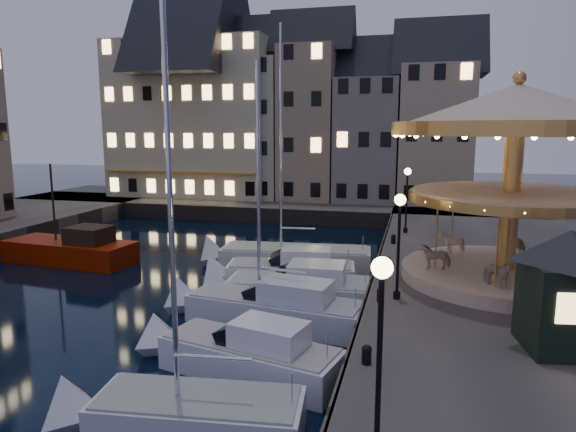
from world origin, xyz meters
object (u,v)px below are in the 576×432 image
(motorboat_b, at_px, (239,355))
(red_fishing_boat, at_px, (72,251))
(bollard_c, at_px, (388,262))
(bollard_b, at_px, (380,294))
(motorboat_c, at_px, (267,307))
(streetlamp_b, at_px, (399,231))
(motorboat_d, at_px, (291,290))
(motorboat_f, at_px, (286,257))
(bollard_a, at_px, (367,354))
(carousel, at_px, (515,146))
(ticket_kiosk, at_px, (568,270))
(motorboat_e, at_px, (283,273))
(streetlamp_a, at_px, (380,327))
(streetlamp_c, at_px, (407,191))
(motorboat_a, at_px, (178,417))

(motorboat_b, height_order, red_fishing_boat, red_fishing_boat)
(red_fishing_boat, bearing_deg, bollard_c, -4.36)
(bollard_b, relative_size, motorboat_c, 0.05)
(streetlamp_b, relative_size, motorboat_d, 0.54)
(motorboat_f, bearing_deg, motorboat_b, -82.14)
(streetlamp_b, height_order, bollard_a, streetlamp_b)
(carousel, bearing_deg, streetlamp_b, -141.12)
(bollard_c, height_order, motorboat_b, motorboat_b)
(bollard_c, bearing_deg, ticket_kiosk, -54.82)
(motorboat_b, bearing_deg, ticket_kiosk, 8.24)
(motorboat_e, bearing_deg, motorboat_d, -67.99)
(streetlamp_b, relative_size, bollard_c, 7.32)
(red_fishing_boat, bearing_deg, motorboat_f, 10.40)
(streetlamp_b, bearing_deg, streetlamp_a, -90.00)
(streetlamp_c, relative_size, motorboat_d, 0.54)
(motorboat_e, distance_m, red_fishing_boat, 13.42)
(streetlamp_a, xyz_separation_m, motorboat_d, (-4.82, 12.05, -3.38))
(streetlamp_a, bearing_deg, ticket_kiosk, 51.81)
(motorboat_a, relative_size, motorboat_d, 1.40)
(streetlamp_a, distance_m, motorboat_e, 16.19)
(streetlamp_c, relative_size, ticket_kiosk, 0.99)
(motorboat_c, relative_size, red_fishing_boat, 1.37)
(motorboat_b, relative_size, carousel, 0.69)
(red_fishing_boat, bearing_deg, motorboat_c, -24.76)
(motorboat_b, xyz_separation_m, red_fishing_boat, (-14.43, 10.91, 0.07))
(bollard_b, bearing_deg, motorboat_f, 124.70)
(motorboat_f, bearing_deg, bollard_b, -55.30)
(carousel, bearing_deg, motorboat_c, -156.51)
(motorboat_a, distance_m, ticket_kiosk, 11.95)
(motorboat_f, bearing_deg, bollard_a, -66.98)
(bollard_c, relative_size, motorboat_b, 0.08)
(carousel, bearing_deg, bollard_a, -118.05)
(streetlamp_a, distance_m, streetlamp_b, 10.00)
(bollard_a, bearing_deg, motorboat_e, 116.34)
(bollard_a, distance_m, motorboat_a, 5.44)
(ticket_kiosk, bearing_deg, carousel, 94.12)
(motorboat_a, relative_size, carousel, 1.05)
(streetlamp_b, relative_size, bollard_a, 7.32)
(motorboat_e, relative_size, carousel, 0.74)
(motorboat_b, relative_size, motorboat_d, 0.92)
(streetlamp_a, distance_m, carousel, 14.76)
(motorboat_b, relative_size, motorboat_f, 0.55)
(streetlamp_a, xyz_separation_m, bollard_a, (-0.60, 4.00, -2.41))
(motorboat_e, distance_m, ticket_kiosk, 14.08)
(red_fishing_boat, relative_size, ticket_kiosk, 1.94)
(streetlamp_c, distance_m, motorboat_f, 9.17)
(motorboat_f, relative_size, red_fishing_boat, 1.57)
(streetlamp_b, height_order, motorboat_e, streetlamp_b)
(bollard_b, bearing_deg, red_fishing_boat, 161.01)
(ticket_kiosk, bearing_deg, streetlamp_b, 145.02)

